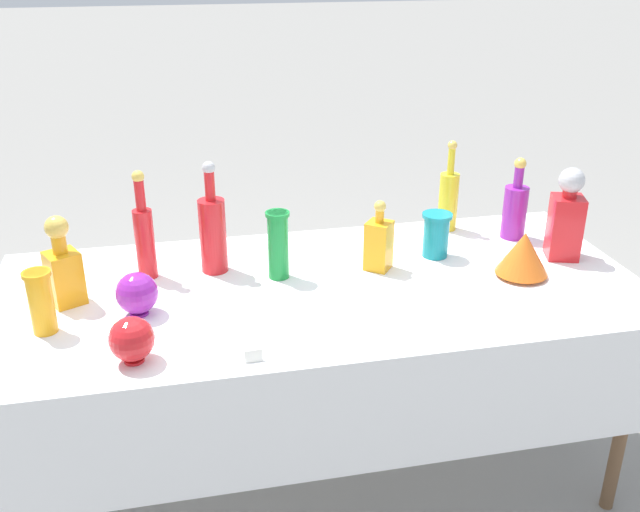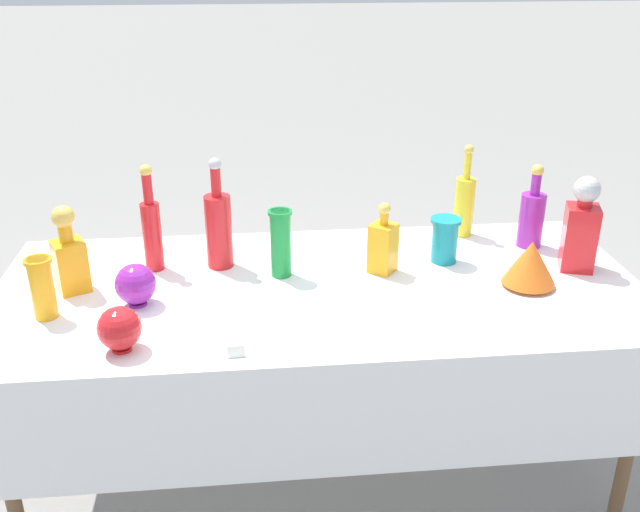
# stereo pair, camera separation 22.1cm
# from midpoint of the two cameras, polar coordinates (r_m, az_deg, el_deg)

# --- Properties ---
(ground_plane) EXTENTS (40.00, 40.00, 0.00)m
(ground_plane) POSITION_cam_midpoint_polar(r_m,az_deg,el_deg) (2.68, 2.47, -17.11)
(ground_plane) COLOR gray
(display_table) EXTENTS (2.04, 0.92, 0.76)m
(display_table) POSITION_cam_midpoint_polar(r_m,az_deg,el_deg) (2.24, 2.93, -4.27)
(display_table) COLOR white
(display_table) RESTS_ON ground
(tall_bottle_0) EXTENTS (0.09, 0.09, 0.37)m
(tall_bottle_0) POSITION_cam_midpoint_polar(r_m,az_deg,el_deg) (2.33, -5.45, 2.27)
(tall_bottle_0) COLOR red
(tall_bottle_0) RESTS_ON display_table
(tall_bottle_1) EXTENTS (0.07, 0.07, 0.34)m
(tall_bottle_1) POSITION_cam_midpoint_polar(r_m,az_deg,el_deg) (2.66, 13.83, 4.10)
(tall_bottle_1) COLOR yellow
(tall_bottle_1) RESTS_ON display_table
(tall_bottle_2) EXTENTS (0.09, 0.09, 0.30)m
(tall_bottle_2) POSITION_cam_midpoint_polar(r_m,az_deg,el_deg) (2.63, 18.92, 2.98)
(tall_bottle_2) COLOR purple
(tall_bottle_2) RESTS_ON display_table
(tall_bottle_3) EXTENTS (0.06, 0.06, 0.36)m
(tall_bottle_3) POSITION_cam_midpoint_polar(r_m,az_deg,el_deg) (2.34, -10.72, 2.10)
(tall_bottle_3) COLOR red
(tall_bottle_3) RESTS_ON display_table
(square_decanter_0) EXTENTS (0.13, 0.13, 0.32)m
(square_decanter_0) POSITION_cam_midpoint_polar(r_m,az_deg,el_deg) (2.49, 22.58, 2.10)
(square_decanter_0) COLOR red
(square_decanter_0) RESTS_ON display_table
(square_decanter_1) EXTENTS (0.12, 0.12, 0.28)m
(square_decanter_1) POSITION_cam_midpoint_polar(r_m,az_deg,el_deg) (2.26, -16.84, -0.02)
(square_decanter_1) COLOR orange
(square_decanter_1) RESTS_ON display_table
(square_decanter_2) EXTENTS (0.11, 0.11, 0.24)m
(square_decanter_2) POSITION_cam_midpoint_polar(r_m,az_deg,el_deg) (2.32, 7.79, 0.81)
(square_decanter_2) COLOR orange
(square_decanter_2) RESTS_ON display_table
(slender_vase_0) EXTENTS (0.08, 0.08, 0.18)m
(slender_vase_0) POSITION_cam_midpoint_polar(r_m,az_deg,el_deg) (2.13, -18.65, -2.36)
(slender_vase_0) COLOR orange
(slender_vase_0) RESTS_ON display_table
(slender_vase_1) EXTENTS (0.10, 0.10, 0.15)m
(slender_vase_1) POSITION_cam_midpoint_polar(r_m,az_deg,el_deg) (2.43, 12.53, 1.35)
(slender_vase_1) COLOR teal
(slender_vase_1) RESTS_ON display_table
(slender_vase_2) EXTENTS (0.08, 0.08, 0.22)m
(slender_vase_2) POSITION_cam_midpoint_polar(r_m,az_deg,el_deg) (2.26, -0.39, 1.13)
(slender_vase_2) COLOR #198C38
(slender_vase_2) RESTS_ON display_table
(fluted_vase_0) EXTENTS (0.17, 0.17, 0.15)m
(fluted_vase_0) POSITION_cam_midpoint_polar(r_m,az_deg,el_deg) (2.34, 19.11, -0.57)
(fluted_vase_0) COLOR orange
(fluted_vase_0) RESTS_ON display_table
(round_bowl_0) EXTENTS (0.12, 0.12, 0.13)m
(round_bowl_0) POSITION_cam_midpoint_polar(r_m,az_deg,el_deg) (1.92, -12.61, -5.77)
(round_bowl_0) COLOR red
(round_bowl_0) RESTS_ON display_table
(round_bowl_1) EXTENTS (0.12, 0.12, 0.13)m
(round_bowl_1) POSITION_cam_midpoint_polar(r_m,az_deg,el_deg) (2.14, -11.72, -2.29)
(round_bowl_1) COLOR purple
(round_bowl_1) RESTS_ON display_table
(price_tag_left) EXTENTS (0.05, 0.02, 0.03)m
(price_tag_left) POSITION_cam_midpoint_polar(r_m,az_deg,el_deg) (1.87, -3.37, -7.73)
(price_tag_left) COLOR white
(price_tag_left) RESTS_ON display_table
(cardboard_box_behind_left) EXTENTS (0.49, 0.40, 0.36)m
(cardboard_box_behind_left) POSITION_cam_midpoint_polar(r_m,az_deg,el_deg) (3.55, -2.99, -3.11)
(cardboard_box_behind_left) COLOR tan
(cardboard_box_behind_left) RESTS_ON ground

